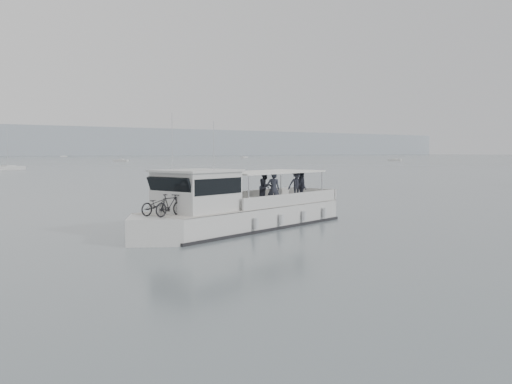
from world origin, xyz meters
TOP-DOWN VIEW (x-y plane):
  - ground at (0.00, 0.00)m, footprint 1400.00×1400.00m
  - tour_boat at (-6.76, 0.10)m, footprint 12.32×5.77m

SIDE VIEW (x-z plane):
  - ground at x=0.00m, z-range 0.00..0.00m
  - tour_boat at x=-6.76m, z-range -1.74..3.44m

